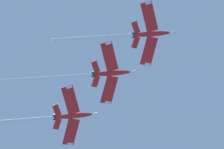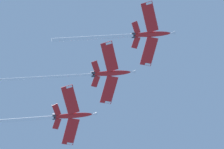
{
  "view_description": "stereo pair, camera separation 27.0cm",
  "coord_description": "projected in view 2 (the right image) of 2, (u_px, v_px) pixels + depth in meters",
  "views": [
    {
      "loc": [
        -14.39,
        43.95,
        1.58
      ],
      "look_at": [
        7.34,
        12.07,
        125.55
      ],
      "focal_mm": 68.56,
      "sensor_mm": 36.0,
      "label": 1
    },
    {
      "loc": [
        -14.16,
        44.1,
        1.58
      ],
      "look_at": [
        7.34,
        12.07,
        125.55
      ],
      "focal_mm": 68.56,
      "sensor_mm": 36.0,
      "label": 2
    }
  ],
  "objects": [
    {
      "name": "jet_lead",
      "position": [
        131.0,
        35.0,
        127.5
      ],
      "size": [
        31.36,
        25.06,
        10.2
      ],
      "color": "red"
    },
    {
      "name": "jet_second",
      "position": [
        97.0,
        74.0,
        128.62
      ],
      "size": [
        33.17,
        26.98,
        11.11
      ],
      "color": "red"
    },
    {
      "name": "jet_third",
      "position": [
        50.0,
        117.0,
        129.12
      ],
      "size": [
        31.98,
        26.36,
        10.54
      ],
      "color": "red"
    }
  ]
}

